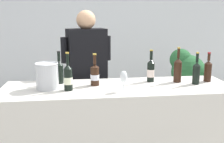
{
  "coord_description": "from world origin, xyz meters",
  "views": [
    {
      "loc": [
        -0.36,
        -2.38,
        1.63
      ],
      "look_at": [
        -0.06,
        0.0,
        1.1
      ],
      "focal_mm": 41.72,
      "sensor_mm": 36.0,
      "label": 1
    }
  ],
  "objects_px": {
    "wine_bottle_4": "(196,72)",
    "wine_bottle_5": "(151,70)",
    "wine_bottle_6": "(95,75)",
    "wine_bottle_3": "(59,71)",
    "wine_bottle_0": "(208,70)",
    "ice_bucket": "(47,76)",
    "potted_shrub": "(189,81)",
    "wine_bottle_1": "(68,77)",
    "wine_glass": "(124,78)",
    "wine_bottle_2": "(178,69)",
    "person_server": "(87,84)"
  },
  "relations": [
    {
      "from": "wine_bottle_5",
      "to": "wine_bottle_6",
      "type": "height_order",
      "value": "wine_bottle_5"
    },
    {
      "from": "wine_bottle_5",
      "to": "wine_glass",
      "type": "height_order",
      "value": "wine_bottle_5"
    },
    {
      "from": "wine_bottle_5",
      "to": "wine_bottle_3",
      "type": "bearing_deg",
      "value": 177.27
    },
    {
      "from": "wine_bottle_1",
      "to": "ice_bucket",
      "type": "xyz_separation_m",
      "value": [
        -0.19,
        0.07,
        0.0
      ]
    },
    {
      "from": "wine_bottle_1",
      "to": "ice_bucket",
      "type": "relative_size",
      "value": 1.43
    },
    {
      "from": "wine_bottle_4",
      "to": "wine_bottle_6",
      "type": "relative_size",
      "value": 1.02
    },
    {
      "from": "wine_bottle_3",
      "to": "wine_glass",
      "type": "bearing_deg",
      "value": -31.35
    },
    {
      "from": "wine_bottle_0",
      "to": "ice_bucket",
      "type": "height_order",
      "value": "wine_bottle_0"
    },
    {
      "from": "wine_bottle_3",
      "to": "wine_glass",
      "type": "relative_size",
      "value": 1.71
    },
    {
      "from": "wine_bottle_1",
      "to": "wine_bottle_3",
      "type": "distance_m",
      "value": 0.28
    },
    {
      "from": "wine_bottle_0",
      "to": "ice_bucket",
      "type": "relative_size",
      "value": 1.24
    },
    {
      "from": "wine_bottle_3",
      "to": "wine_glass",
      "type": "distance_m",
      "value": 0.69
    },
    {
      "from": "wine_bottle_4",
      "to": "ice_bucket",
      "type": "xyz_separation_m",
      "value": [
        -1.44,
        0.01,
        0.0
      ]
    },
    {
      "from": "wine_bottle_2",
      "to": "ice_bucket",
      "type": "height_order",
      "value": "wine_bottle_2"
    },
    {
      "from": "person_server",
      "to": "wine_bottle_5",
      "type": "bearing_deg",
      "value": -35.02
    },
    {
      "from": "wine_bottle_0",
      "to": "wine_glass",
      "type": "bearing_deg",
      "value": -164.83
    },
    {
      "from": "wine_bottle_4",
      "to": "wine_bottle_6",
      "type": "distance_m",
      "value": 1.0
    },
    {
      "from": "wine_bottle_0",
      "to": "wine_bottle_4",
      "type": "height_order",
      "value": "wine_bottle_4"
    },
    {
      "from": "person_server",
      "to": "potted_shrub",
      "type": "bearing_deg",
      "value": 15.8
    },
    {
      "from": "wine_bottle_5",
      "to": "wine_bottle_6",
      "type": "distance_m",
      "value": 0.58
    },
    {
      "from": "potted_shrub",
      "to": "wine_glass",
      "type": "bearing_deg",
      "value": -134.09
    },
    {
      "from": "wine_glass",
      "to": "wine_bottle_4",
      "type": "bearing_deg",
      "value": 12.15
    },
    {
      "from": "person_server",
      "to": "wine_bottle_6",
      "type": "bearing_deg",
      "value": -83.29
    },
    {
      "from": "wine_bottle_0",
      "to": "wine_bottle_6",
      "type": "bearing_deg",
      "value": -179.52
    },
    {
      "from": "wine_bottle_6",
      "to": "person_server",
      "type": "distance_m",
      "value": 0.58
    },
    {
      "from": "wine_bottle_0",
      "to": "wine_bottle_4",
      "type": "relative_size",
      "value": 0.95
    },
    {
      "from": "wine_bottle_0",
      "to": "potted_shrub",
      "type": "relative_size",
      "value": 0.26
    },
    {
      "from": "wine_bottle_4",
      "to": "wine_bottle_3",
      "type": "bearing_deg",
      "value": 171.67
    },
    {
      "from": "wine_bottle_6",
      "to": "wine_bottle_1",
      "type": "bearing_deg",
      "value": -150.82
    },
    {
      "from": "wine_bottle_4",
      "to": "potted_shrub",
      "type": "relative_size",
      "value": 0.28
    },
    {
      "from": "wine_bottle_6",
      "to": "wine_glass",
      "type": "height_order",
      "value": "wine_bottle_6"
    },
    {
      "from": "wine_bottle_2",
      "to": "wine_bottle_6",
      "type": "bearing_deg",
      "value": -178.48
    },
    {
      "from": "wine_bottle_1",
      "to": "potted_shrub",
      "type": "bearing_deg",
      "value": 33.34
    },
    {
      "from": "wine_bottle_2",
      "to": "ice_bucket",
      "type": "xyz_separation_m",
      "value": [
        -1.29,
        -0.09,
        -0.01
      ]
    },
    {
      "from": "wine_bottle_6",
      "to": "potted_shrub",
      "type": "bearing_deg",
      "value": 34.06
    },
    {
      "from": "wine_bottle_2",
      "to": "wine_bottle_5",
      "type": "xyz_separation_m",
      "value": [
        -0.27,
        0.05,
        -0.02
      ]
    },
    {
      "from": "wine_bottle_6",
      "to": "wine_bottle_5",
      "type": "bearing_deg",
      "value": 7.44
    },
    {
      "from": "wine_bottle_4",
      "to": "ice_bucket",
      "type": "distance_m",
      "value": 1.44
    },
    {
      "from": "wine_glass",
      "to": "potted_shrub",
      "type": "distance_m",
      "value": 1.67
    },
    {
      "from": "ice_bucket",
      "to": "person_server",
      "type": "distance_m",
      "value": 0.75
    },
    {
      "from": "ice_bucket",
      "to": "potted_shrub",
      "type": "distance_m",
      "value": 2.11
    },
    {
      "from": "wine_bottle_0",
      "to": "person_server",
      "type": "xyz_separation_m",
      "value": [
        -1.22,
        0.51,
        -0.25
      ]
    },
    {
      "from": "wine_bottle_5",
      "to": "person_server",
      "type": "bearing_deg",
      "value": 144.98
    },
    {
      "from": "wine_bottle_1",
      "to": "wine_bottle_4",
      "type": "xyz_separation_m",
      "value": [
        1.25,
        0.06,
        -0.0
      ]
    },
    {
      "from": "ice_bucket",
      "to": "wine_bottle_2",
      "type": "bearing_deg",
      "value": 4.01
    },
    {
      "from": "wine_bottle_2",
      "to": "person_server",
      "type": "height_order",
      "value": "person_server"
    },
    {
      "from": "wine_bottle_0",
      "to": "wine_bottle_6",
      "type": "relative_size",
      "value": 0.97
    },
    {
      "from": "wine_bottle_2",
      "to": "potted_shrub",
      "type": "xyz_separation_m",
      "value": [
        0.53,
        0.91,
        -0.37
      ]
    },
    {
      "from": "wine_bottle_0",
      "to": "wine_bottle_5",
      "type": "xyz_separation_m",
      "value": [
        -0.58,
        0.07,
        -0.0
      ]
    },
    {
      "from": "wine_bottle_4",
      "to": "wine_bottle_5",
      "type": "height_order",
      "value": "wine_bottle_5"
    }
  ]
}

